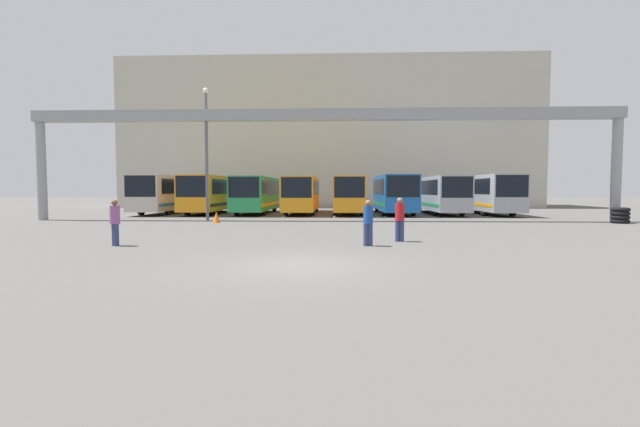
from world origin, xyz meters
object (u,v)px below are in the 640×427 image
at_px(bus_slot_0, 170,192).
at_px(pedestrian_near_right, 400,218).
at_px(pedestrian_mid_right, 115,221).
at_px(tire_stack, 620,215).
at_px(bus_slot_5, 394,192).
at_px(bus_slot_7, 484,192).
at_px(bus_slot_6, 439,193).
at_px(pedestrian_mid_left, 368,222).
at_px(bus_slot_4, 348,193).
at_px(bus_slot_1, 212,192).
at_px(bus_slot_2, 257,193).
at_px(traffic_cone, 216,217).
at_px(bus_slot_3, 302,193).
at_px(lamp_post, 207,149).

distance_m(bus_slot_0, pedestrian_near_right, 26.11).
xyz_separation_m(pedestrian_mid_right, tire_stack, (25.29, 11.40, -0.42)).
bearing_deg(bus_slot_5, bus_slot_7, 5.19).
bearing_deg(bus_slot_6, bus_slot_0, 179.47).
height_order(pedestrian_near_right, pedestrian_mid_left, pedestrian_near_right).
xyz_separation_m(bus_slot_4, tire_stack, (16.30, -10.04, -1.29)).
height_order(bus_slot_0, pedestrian_mid_left, bus_slot_0).
relative_size(bus_slot_7, pedestrian_mid_left, 6.93).
xyz_separation_m(bus_slot_1, pedestrian_mid_left, (11.81, -20.56, -0.93)).
xyz_separation_m(bus_slot_4, bus_slot_6, (7.72, -0.15, 0.01)).
bearing_deg(pedestrian_mid_right, bus_slot_2, 125.98).
relative_size(bus_slot_1, bus_slot_4, 0.90).
height_order(bus_slot_4, pedestrian_mid_left, bus_slot_4).
xyz_separation_m(bus_slot_7, traffic_cone, (-19.94, -10.74, -1.51)).
height_order(bus_slot_1, bus_slot_2, bus_slot_1).
bearing_deg(pedestrian_mid_right, bus_slot_4, 106.69).
height_order(bus_slot_3, tire_stack, bus_slot_3).
bearing_deg(pedestrian_mid_right, lamp_post, 131.77).
distance_m(bus_slot_5, traffic_cone, 15.88).
bearing_deg(pedestrian_mid_left, pedestrian_mid_right, -178.08).
distance_m(pedestrian_mid_right, tire_stack, 27.74).
bearing_deg(bus_slot_3, bus_slot_0, 179.08).
bearing_deg(bus_slot_2, bus_slot_7, 2.05).
distance_m(bus_slot_4, pedestrian_mid_right, 23.26).
relative_size(bus_slot_4, lamp_post, 1.30).
xyz_separation_m(bus_slot_0, bus_slot_2, (7.72, -0.59, -0.06)).
distance_m(bus_slot_0, bus_slot_6, 23.17).
distance_m(bus_slot_2, bus_slot_6, 15.45).
bearing_deg(traffic_cone, bus_slot_6, 32.95).
xyz_separation_m(bus_slot_5, lamp_post, (-13.37, -8.09, 2.89)).
distance_m(bus_slot_2, bus_slot_5, 11.58).
xyz_separation_m(bus_slot_0, bus_slot_6, (23.17, -0.21, -0.06)).
bearing_deg(bus_slot_3, traffic_cone, -113.28).
relative_size(bus_slot_1, bus_slot_3, 0.92).
bearing_deg(pedestrian_near_right, lamp_post, 138.07).
distance_m(bus_slot_2, bus_slot_4, 7.74).
height_order(bus_slot_6, pedestrian_mid_right, bus_slot_6).
bearing_deg(bus_slot_2, bus_slot_5, -0.05).
height_order(bus_slot_2, bus_slot_7, bus_slot_7).
relative_size(bus_slot_0, bus_slot_7, 0.98).
height_order(bus_slot_2, bus_slot_6, bus_slot_6).
xyz_separation_m(pedestrian_near_right, traffic_cone, (-9.93, 9.15, -0.59)).
height_order(bus_slot_5, bus_slot_7, bus_slot_7).
bearing_deg(bus_slot_0, tire_stack, -17.66).
relative_size(bus_slot_1, pedestrian_near_right, 5.88).
xyz_separation_m(bus_slot_0, bus_slot_7, (27.03, 0.11, -0.00)).
bearing_deg(bus_slot_5, pedestrian_mid_right, -121.57).
relative_size(pedestrian_near_right, pedestrian_mid_left, 1.04).
xyz_separation_m(bus_slot_5, pedestrian_mid_left, (-3.63, -20.57, -0.93)).
distance_m(bus_slot_3, bus_slot_5, 7.73).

